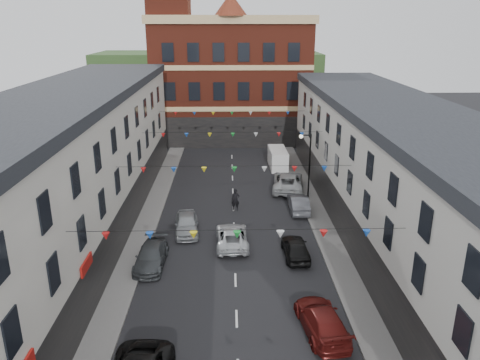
{
  "coord_description": "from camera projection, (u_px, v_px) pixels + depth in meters",
  "views": [
    {
      "loc": [
        -0.34,
        -25.54,
        15.25
      ],
      "look_at": [
        0.44,
        6.61,
        4.34
      ],
      "focal_mm": 35.0,
      "sensor_mm": 36.0,
      "label": 1
    }
  ],
  "objects": [
    {
      "name": "ground",
      "position": [
        235.0,
        280.0,
        29.09
      ],
      "size": [
        160.0,
        160.0,
        0.0
      ],
      "primitive_type": "plane",
      "color": "black",
      "rests_on": "ground"
    },
    {
      "name": "pavement_left",
      "position": [
        130.0,
        264.0,
        30.8
      ],
      "size": [
        1.8,
        64.0,
        0.15
      ],
      "primitive_type": "cube",
      "color": "#605E5B",
      "rests_on": "ground"
    },
    {
      "name": "pavement_right",
      "position": [
        338.0,
        262.0,
        31.12
      ],
      "size": [
        1.8,
        64.0,
        0.15
      ],
      "primitive_type": "cube",
      "color": "#605E5B",
      "rests_on": "ground"
    },
    {
      "name": "terrace_left",
      "position": [
        39.0,
        196.0,
        28.04
      ],
      "size": [
        8.4,
        56.0,
        10.7
      ],
      "color": "silver",
      "rests_on": "ground"
    },
    {
      "name": "terrace_right",
      "position": [
        426.0,
        200.0,
        28.75
      ],
      "size": [
        8.4,
        56.0,
        9.7
      ],
      "color": "beige",
      "rests_on": "ground"
    },
    {
      "name": "civic_building",
      "position": [
        231.0,
        78.0,
        62.4
      ],
      "size": [
        20.6,
        13.3,
        18.5
      ],
      "color": "maroon",
      "rests_on": "ground"
    },
    {
      "name": "clock_tower",
      "position": [
        170.0,
        24.0,
        57.25
      ],
      "size": [
        5.6,
        5.6,
        30.0
      ],
      "color": "maroon",
      "rests_on": "ground"
    },
    {
      "name": "distant_hill",
      "position": [
        209.0,
        80.0,
        86.09
      ],
      "size": [
        40.0,
        14.0,
        10.0
      ],
      "primitive_type": "cube",
      "color": "#304F25",
      "rests_on": "ground"
    },
    {
      "name": "street_lamp",
      "position": [
        307.0,
        157.0,
        41.24
      ],
      "size": [
        1.1,
        0.36,
        6.0
      ],
      "color": "black",
      "rests_on": "ground"
    },
    {
      "name": "car_left_d",
      "position": [
        151.0,
        256.0,
        30.64
      ],
      "size": [
        1.99,
        4.63,
        1.33
      ],
      "primitive_type": "imported",
      "rotation": [
        0.0,
        0.0,
        -0.03
      ],
      "color": "#3C4043",
      "rests_on": "ground"
    },
    {
      "name": "car_left_e",
      "position": [
        187.0,
        224.0,
        35.41
      ],
      "size": [
        2.16,
        4.49,
        1.48
      ],
      "primitive_type": "imported",
      "rotation": [
        0.0,
        0.0,
        0.1
      ],
      "color": "#93979B",
      "rests_on": "ground"
    },
    {
      "name": "car_right_c",
      "position": [
        322.0,
        320.0,
        24.01
      ],
      "size": [
        2.58,
        5.09,
        1.42
      ],
      "primitive_type": "imported",
      "rotation": [
        0.0,
        0.0,
        3.27
      ],
      "color": "maroon",
      "rests_on": "ground"
    },
    {
      "name": "car_right_d",
      "position": [
        296.0,
        248.0,
        31.72
      ],
      "size": [
        1.72,
        4.09,
        1.38
      ],
      "primitive_type": "imported",
      "rotation": [
        0.0,
        0.0,
        3.16
      ],
      "color": "black",
      "rests_on": "ground"
    },
    {
      "name": "car_right_e",
      "position": [
        298.0,
        203.0,
        39.48
      ],
      "size": [
        1.5,
        4.22,
        1.39
      ],
      "primitive_type": "imported",
      "rotation": [
        0.0,
        0.0,
        3.13
      ],
      "color": "#54565C",
      "rests_on": "ground"
    },
    {
      "name": "car_right_f",
      "position": [
        288.0,
        181.0,
        44.49
      ],
      "size": [
        3.49,
        6.24,
        1.65
      ],
      "primitive_type": "imported",
      "rotation": [
        0.0,
        0.0,
        3.01
      ],
      "color": "#ADB0B2",
      "rests_on": "ground"
    },
    {
      "name": "moving_car",
      "position": [
        232.0,
        236.0,
        33.47
      ],
      "size": [
        2.36,
        4.89,
        1.34
      ],
      "primitive_type": "imported",
      "rotation": [
        0.0,
        0.0,
        3.17
      ],
      "color": "silver",
      "rests_on": "ground"
    },
    {
      "name": "white_van",
      "position": [
        278.0,
        158.0,
        51.3
      ],
      "size": [
        1.88,
        4.67,
        2.05
      ],
      "primitive_type": "cube",
      "rotation": [
        0.0,
        0.0,
        0.02
      ],
      "color": "white",
      "rests_on": "ground"
    },
    {
      "name": "pedestrian",
      "position": [
        236.0,
        200.0,
        39.58
      ],
      "size": [
        0.7,
        0.46,
        1.9
      ],
      "primitive_type": "imported",
      "rotation": [
        0.0,
        0.0,
        0.01
      ],
      "color": "black",
      "rests_on": "ground"
    }
  ]
}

